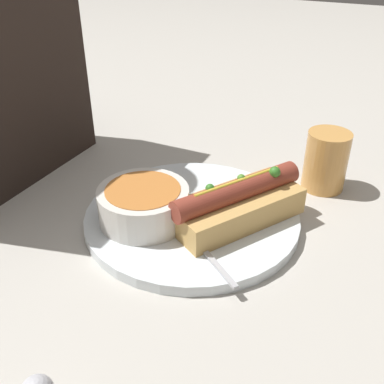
# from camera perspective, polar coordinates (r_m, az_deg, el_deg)

# --- Properties ---
(ground_plane) EXTENTS (4.00, 4.00, 0.00)m
(ground_plane) POSITION_cam_1_polar(r_m,az_deg,el_deg) (0.62, 0.00, -3.77)
(ground_plane) COLOR #BCB7AD
(dinner_plate) EXTENTS (0.29, 0.29, 0.01)m
(dinner_plate) POSITION_cam_1_polar(r_m,az_deg,el_deg) (0.62, 0.00, -3.21)
(dinner_plate) COLOR white
(dinner_plate) RESTS_ON ground_plane
(hot_dog) EXTENTS (0.19, 0.16, 0.07)m
(hot_dog) POSITION_cam_1_polar(r_m,az_deg,el_deg) (0.59, 5.70, -1.44)
(hot_dog) COLOR tan
(hot_dog) RESTS_ON dinner_plate
(soup_bowl) EXTENTS (0.12, 0.12, 0.05)m
(soup_bowl) POSITION_cam_1_polar(r_m,az_deg,el_deg) (0.59, -6.16, -1.38)
(soup_bowl) COLOR silver
(soup_bowl) RESTS_ON dinner_plate
(spoon) EXTENTS (0.11, 0.14, 0.01)m
(spoon) POSITION_cam_1_polar(r_m,az_deg,el_deg) (0.58, -0.80, -4.63)
(spoon) COLOR #B7B7BC
(spoon) RESTS_ON dinner_plate
(drinking_glass) EXTENTS (0.06, 0.06, 0.09)m
(drinking_glass) POSITION_cam_1_polar(r_m,az_deg,el_deg) (0.71, 16.64, 3.82)
(drinking_glass) COLOR #D8994C
(drinking_glass) RESTS_ON ground_plane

